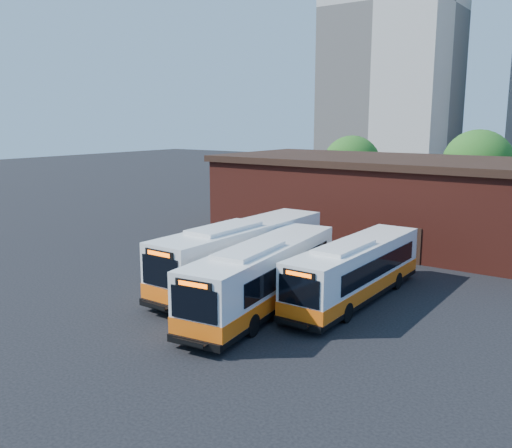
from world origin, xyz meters
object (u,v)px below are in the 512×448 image
Objects in this scene: bus_mideast at (264,278)px; bus_east at (355,273)px; bus_midwest at (242,256)px; transit_worker at (209,316)px.

bus_mideast is 1.08× the size of bus_east.
bus_east is (6.40, 1.18, -0.20)m from bus_midwest.
bus_midwest reaches higher than transit_worker.
bus_mideast is (3.30, -2.65, -0.10)m from bus_midwest.
bus_east is at bearing 43.95° from bus_mideast.
transit_worker is at bearing -93.93° from bus_mideast.
bus_midwest is at bearing 134.04° from bus_mideast.
bus_east is at bearing -23.69° from transit_worker.
bus_mideast is 4.48m from transit_worker.
transit_worker is at bearing -108.61° from bus_east.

